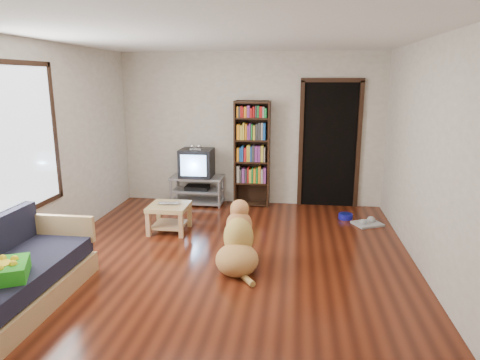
# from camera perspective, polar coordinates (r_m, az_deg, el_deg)

# --- Properties ---
(ground) EXTENTS (5.00, 5.00, 0.00)m
(ground) POSITION_cam_1_polar(r_m,az_deg,el_deg) (5.34, -1.69, -10.40)
(ground) COLOR #571F0F
(ground) RESTS_ON ground
(ceiling) EXTENTS (5.00, 5.00, 0.00)m
(ceiling) POSITION_cam_1_polar(r_m,az_deg,el_deg) (4.91, -1.90, 18.62)
(ceiling) COLOR white
(ceiling) RESTS_ON ground
(wall_back) EXTENTS (4.50, 0.00, 4.50)m
(wall_back) POSITION_cam_1_polar(r_m,az_deg,el_deg) (7.41, 1.39, 6.75)
(wall_back) COLOR beige
(wall_back) RESTS_ON ground
(wall_front) EXTENTS (4.50, 0.00, 4.50)m
(wall_front) POSITION_cam_1_polar(r_m,az_deg,el_deg) (2.60, -10.88, -5.93)
(wall_front) COLOR beige
(wall_front) RESTS_ON ground
(wall_left) EXTENTS (0.00, 5.00, 5.00)m
(wall_left) POSITION_cam_1_polar(r_m,az_deg,el_deg) (5.77, -24.47, 3.68)
(wall_left) COLOR beige
(wall_left) RESTS_ON ground
(wall_right) EXTENTS (0.00, 5.00, 5.00)m
(wall_right) POSITION_cam_1_polar(r_m,az_deg,el_deg) (5.10, 24.03, 2.61)
(wall_right) COLOR beige
(wall_right) RESTS_ON ground
(green_cushion) EXTENTS (0.56, 0.56, 0.14)m
(green_cushion) POSITION_cam_1_polar(r_m,az_deg,el_deg) (4.40, -29.14, -10.56)
(green_cushion) COLOR green
(green_cushion) RESTS_ON sofa
(laptop) EXTENTS (0.33, 0.23, 0.02)m
(laptop) POSITION_cam_1_polar(r_m,az_deg,el_deg) (6.16, -9.55, -3.23)
(laptop) COLOR silver
(laptop) RESTS_ON coffee_table
(dog_bowl) EXTENTS (0.22, 0.22, 0.08)m
(dog_bowl) POSITION_cam_1_polar(r_m,az_deg,el_deg) (6.96, 13.89, -4.72)
(dog_bowl) COLOR #151591
(dog_bowl) RESTS_ON ground
(grey_rag) EXTENTS (0.50, 0.46, 0.03)m
(grey_rag) POSITION_cam_1_polar(r_m,az_deg,el_deg) (6.77, 16.64, -5.62)
(grey_rag) COLOR #ADADAD
(grey_rag) RESTS_ON ground
(window) EXTENTS (0.03, 1.46, 1.70)m
(window) POSITION_cam_1_polar(r_m,az_deg,el_deg) (5.32, -27.35, 4.86)
(window) COLOR white
(window) RESTS_ON wall_left
(doorway) EXTENTS (1.03, 0.05, 2.19)m
(doorway) POSITION_cam_1_polar(r_m,az_deg,el_deg) (7.39, 11.86, 5.04)
(doorway) COLOR black
(doorway) RESTS_ON wall_back
(tv_stand) EXTENTS (0.90, 0.45, 0.50)m
(tv_stand) POSITION_cam_1_polar(r_m,az_deg,el_deg) (7.51, -5.71, -1.23)
(tv_stand) COLOR #99999E
(tv_stand) RESTS_ON ground
(crt_tv) EXTENTS (0.55, 0.52, 0.58)m
(crt_tv) POSITION_cam_1_polar(r_m,az_deg,el_deg) (7.43, -5.75, 2.35)
(crt_tv) COLOR black
(crt_tv) RESTS_ON tv_stand
(bookshelf) EXTENTS (0.60, 0.30, 1.80)m
(bookshelf) POSITION_cam_1_polar(r_m,az_deg,el_deg) (7.29, 1.63, 4.27)
(bookshelf) COLOR black
(bookshelf) RESTS_ON ground
(sofa) EXTENTS (0.80, 1.80, 0.80)m
(sofa) POSITION_cam_1_polar(r_m,az_deg,el_deg) (4.75, -28.19, -11.75)
(sofa) COLOR tan
(sofa) RESTS_ON ground
(coffee_table) EXTENTS (0.55, 0.55, 0.40)m
(coffee_table) POSITION_cam_1_polar(r_m,az_deg,el_deg) (6.23, -9.42, -4.31)
(coffee_table) COLOR tan
(coffee_table) RESTS_ON ground
(dog) EXTENTS (0.52, 0.94, 0.79)m
(dog) POSITION_cam_1_polar(r_m,az_deg,el_deg) (5.00, -0.25, -8.50)
(dog) COLOR tan
(dog) RESTS_ON ground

